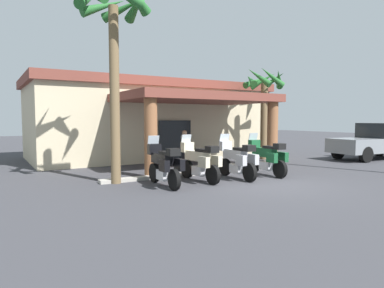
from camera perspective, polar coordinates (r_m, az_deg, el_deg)
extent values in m
plane|color=#38383D|center=(11.96, 12.29, -6.41)|extent=(80.00, 80.00, 0.00)
cube|color=beige|center=(20.28, -7.01, 3.38)|extent=(13.11, 6.43, 3.80)
cube|color=#1E2328|center=(17.52, -2.83, 0.50)|extent=(1.80, 0.14, 2.10)
cube|color=brown|center=(15.72, 0.74, 7.62)|extent=(6.99, 4.43, 0.35)
cylinder|color=brown|center=(12.75, -6.83, 0.98)|extent=(0.49, 0.49, 2.94)
cylinder|color=brown|center=(16.22, 13.19, 1.58)|extent=(0.49, 0.49, 2.94)
cube|color=brown|center=(20.36, -7.06, 9.36)|extent=(13.52, 6.84, 0.44)
cylinder|color=black|center=(11.95, -6.26, -4.74)|extent=(0.15, 0.66, 0.66)
cylinder|color=black|center=(10.56, -2.97, -5.92)|extent=(0.15, 0.66, 0.66)
cube|color=silver|center=(11.22, -4.67, -5.11)|extent=(0.32, 0.56, 0.32)
cube|color=black|center=(11.29, -5.00, -2.45)|extent=(0.31, 1.15, 0.34)
cube|color=black|center=(10.95, -4.26, -1.49)|extent=(0.29, 0.60, 0.10)
cube|color=black|center=(11.83, -6.25, -0.83)|extent=(0.44, 0.24, 0.36)
cube|color=#B2BCC6|center=(11.89, -6.42, 0.54)|extent=(0.40, 0.12, 0.36)
cube|color=black|center=(10.52, -4.62, -3.59)|extent=(0.18, 0.44, 0.36)
cube|color=black|center=(10.74, -2.09, -3.42)|extent=(0.18, 0.44, 0.36)
cube|color=black|center=(10.49, -3.11, -1.35)|extent=(0.36, 0.32, 0.22)
cylinder|color=black|center=(12.71, -0.82, -4.18)|extent=(0.19, 0.67, 0.66)
cylinder|color=black|center=(11.46, 3.48, -5.11)|extent=(0.19, 0.67, 0.66)
cube|color=silver|center=(12.05, 1.29, -4.45)|extent=(0.37, 0.58, 0.32)
cube|color=beige|center=(12.10, 0.88, -1.98)|extent=(0.39, 1.17, 0.34)
cube|color=black|center=(11.80, 1.86, -1.07)|extent=(0.33, 0.62, 0.10)
cube|color=beige|center=(12.60, -0.78, -0.50)|extent=(0.46, 0.28, 0.36)
cube|color=#B2BCC6|center=(12.64, -0.98, 0.79)|extent=(0.41, 0.15, 0.36)
cube|color=beige|center=(11.36, 1.99, -3.00)|extent=(0.22, 0.45, 0.36)
cube|color=beige|center=(11.68, 4.05, -2.81)|extent=(0.22, 0.45, 0.36)
cube|color=black|center=(11.40, 3.35, -0.91)|extent=(0.39, 0.35, 0.22)
cylinder|color=black|center=(13.34, 5.48, -3.80)|extent=(0.16, 0.66, 0.66)
cylinder|color=black|center=(12.09, 9.54, -4.68)|extent=(0.16, 0.66, 0.66)
cube|color=silver|center=(12.68, 7.48, -4.06)|extent=(0.34, 0.57, 0.32)
cube|color=#B2B2B7|center=(12.74, 7.11, -1.70)|extent=(0.34, 1.16, 0.34)
cube|color=black|center=(12.43, 8.04, -0.84)|extent=(0.30, 0.61, 0.10)
cube|color=#B2B2B7|center=(13.23, 5.56, -0.30)|extent=(0.45, 0.25, 0.36)
cube|color=#B2BCC6|center=(13.28, 5.37, 0.93)|extent=(0.40, 0.13, 0.36)
cube|color=#B2B2B7|center=(11.99, 8.14, -2.66)|extent=(0.19, 0.45, 0.36)
cube|color=#B2B2B7|center=(12.30, 10.10, -2.51)|extent=(0.19, 0.45, 0.36)
cube|color=black|center=(12.03, 9.44, -0.69)|extent=(0.37, 0.33, 0.22)
cylinder|color=black|center=(14.25, 10.18, -3.33)|extent=(0.16, 0.66, 0.66)
cylinder|color=black|center=(13.08, 14.37, -4.08)|extent=(0.16, 0.66, 0.66)
cube|color=silver|center=(13.63, 12.25, -3.54)|extent=(0.34, 0.57, 0.32)
cube|color=#19512D|center=(13.69, 11.88, -1.35)|extent=(0.34, 1.16, 0.34)
cube|color=black|center=(13.40, 12.85, -0.54)|extent=(0.30, 0.61, 0.10)
cube|color=#19512D|center=(14.15, 10.27, -0.05)|extent=(0.45, 0.25, 0.36)
cube|color=#B2BCC6|center=(14.20, 10.09, 1.10)|extent=(0.40, 0.13, 0.36)
cube|color=#19512D|center=(12.97, 13.11, -2.21)|extent=(0.19, 0.45, 0.36)
cube|color=#19512D|center=(13.31, 14.80, -2.08)|extent=(0.19, 0.45, 0.36)
cube|color=black|center=(13.02, 14.29, -0.39)|extent=(0.37, 0.33, 0.22)
cylinder|color=black|center=(15.52, -1.07, -2.34)|extent=(0.14, 0.14, 0.82)
cylinder|color=black|center=(15.68, -1.37, -2.28)|extent=(0.14, 0.14, 0.82)
cylinder|color=white|center=(15.54, -1.23, 0.27)|extent=(0.32, 0.32, 0.58)
cylinder|color=white|center=(15.34, -0.86, 0.33)|extent=(0.09, 0.09, 0.55)
cylinder|color=white|center=(15.73, -1.59, 0.42)|extent=(0.09, 0.09, 0.55)
sphere|color=tan|center=(15.52, -1.23, 1.87)|extent=(0.22, 0.22, 0.22)
cylinder|color=black|center=(22.96, 28.61, -0.76)|extent=(0.81, 0.30, 0.80)
cylinder|color=black|center=(20.29, 23.05, -1.17)|extent=(0.81, 0.30, 0.80)
cylinder|color=black|center=(19.23, 26.88, -1.57)|extent=(0.81, 0.30, 0.80)
cube|color=gray|center=(21.06, 27.85, -0.11)|extent=(5.31, 2.21, 0.75)
cube|color=black|center=(21.43, 28.71, 2.00)|extent=(1.90, 1.85, 0.80)
cylinder|color=brown|center=(18.94, 11.82, 3.68)|extent=(0.38, 0.38, 4.08)
cone|color=#236028|center=(19.63, 13.34, 10.22)|extent=(0.59, 1.54, 0.99)
cone|color=#236028|center=(19.79, 11.65, 10.27)|extent=(1.42, 1.13, 1.06)
cone|color=#236028|center=(19.58, 10.35, 10.14)|extent=(1.55, 0.45, 0.85)
cone|color=#236028|center=(18.86, 9.70, 10.43)|extent=(0.98, 1.53, 0.90)
cone|color=#236028|center=(18.37, 11.04, 10.88)|extent=(0.95, 1.43, 1.17)
cone|color=#236028|center=(18.42, 13.11, 10.80)|extent=(1.48, 0.64, 1.14)
cone|color=#236028|center=(18.99, 14.21, 10.43)|extent=(1.35, 1.27, 1.01)
cylinder|color=brown|center=(11.83, -12.70, 7.75)|extent=(0.33, 0.33, 5.87)
cone|color=#236028|center=(12.71, -9.07, 21.99)|extent=(0.39, 1.69, 1.01)
cone|color=#236028|center=(13.15, -11.17, 21.22)|extent=(1.48, 1.43, 0.92)
cone|color=#236028|center=(13.18, -14.41, 21.24)|extent=(1.71, 0.51, 0.99)
cube|color=#ADA89E|center=(13.53, 1.21, -4.83)|extent=(7.83, 0.36, 0.12)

